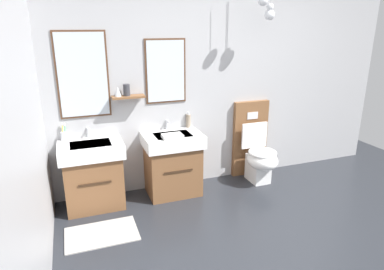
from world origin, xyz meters
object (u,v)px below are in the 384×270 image
vanity_sink_left (93,173)px  toilet (256,151)px  toothbrush_cup (64,136)px  vanity_sink_right (173,162)px  folded_hand_towel (173,136)px  soap_dispenser (188,121)px

vanity_sink_left → toilet: (2.03, 0.01, -0.01)m
vanity_sink_left → toothbrush_cup: 0.51m
vanity_sink_right → folded_hand_towel: bearing=-104.5°
vanity_sink_right → toothbrush_cup: (-1.16, 0.18, 0.41)m
vanity_sink_right → toilet: bearing=0.7°
toilet → toothbrush_cup: toilet is taller
vanity_sink_right → toothbrush_cup: toothbrush_cup is taller
vanity_sink_left → toilet: bearing=0.4°
vanity_sink_left → vanity_sink_right: (0.90, 0.00, 0.00)m
vanity_sink_left → folded_hand_towel: folded_hand_towel is taller
toilet → folded_hand_towel: 1.24m
toothbrush_cup → folded_hand_towel: size_ratio=0.91×
soap_dispenser → folded_hand_towel: size_ratio=0.89×
vanity_sink_right → folded_hand_towel: folded_hand_towel is taller
vanity_sink_right → soap_dispenser: soap_dispenser is taller
toothbrush_cup → folded_hand_towel: toothbrush_cup is taller
toilet → folded_hand_towel: toilet is taller
vanity_sink_right → toothbrush_cup: 1.24m
soap_dispenser → toilet: bearing=-11.2°
vanity_sink_left → soap_dispenser: (1.17, 0.19, 0.43)m
vanity_sink_left → soap_dispenser: size_ratio=3.80×
toilet → soap_dispenser: (-0.86, 0.17, 0.45)m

